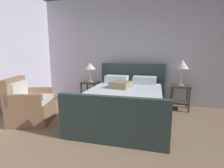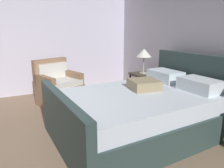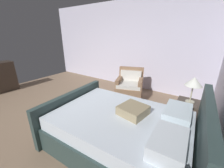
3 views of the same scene
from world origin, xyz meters
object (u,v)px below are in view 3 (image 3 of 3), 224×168
table_lamp_left (194,82)px  bed (123,130)px  armchair (130,87)px  nightstand_left (188,111)px

table_lamp_left → bed: bearing=-35.0°
bed → armchair: bed is taller
armchair → nightstand_left: bearing=69.1°
table_lamp_left → armchair: bearing=-110.9°
table_lamp_left → nightstand_left: bearing=-63.4°
bed → table_lamp_left: (-1.16, 0.81, 0.66)m
nightstand_left → table_lamp_left: size_ratio=1.20×
table_lamp_left → armchair: 1.84m
nightstand_left → bed: bearing=-35.0°
bed → armchair: size_ratio=2.59×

